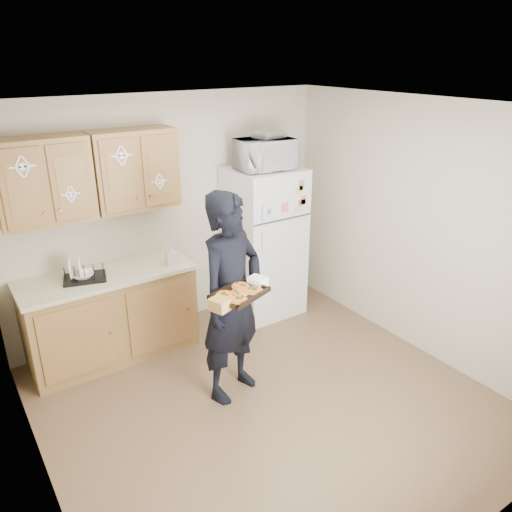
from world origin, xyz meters
The scene contains 24 objects.
floor centered at (0.00, 0.00, 0.00)m, with size 3.60×3.60×0.00m, color brown.
ceiling centered at (0.00, 0.00, 2.50)m, with size 3.60×3.60×0.00m, color silver.
wall_back centered at (0.00, 1.80, 1.25)m, with size 3.60×0.04×2.50m, color #BAAF96.
wall_front centered at (0.00, -1.80, 1.25)m, with size 3.60×0.04×2.50m, color #BAAF96.
wall_left centered at (-1.80, 0.00, 1.25)m, with size 0.04×3.60×2.50m, color #BAAF96.
wall_right centered at (1.80, 0.00, 1.25)m, with size 0.04×3.60×2.50m, color #BAAF96.
refrigerator centered at (0.95, 1.43, 0.85)m, with size 0.75×0.70×1.70m, color white.
base_cabinet centered at (-0.85, 1.48, 0.43)m, with size 1.60×0.60×0.86m, color brown.
countertop centered at (-0.85, 1.48, 0.88)m, with size 1.64×0.64×0.04m, color beige.
upper_cab_left centered at (-1.25, 1.61, 1.83)m, with size 0.80×0.33×0.75m, color brown.
upper_cab_right centered at (-0.43, 1.61, 1.83)m, with size 0.80×0.33×0.75m, color brown.
cereal_box centered at (1.47, 1.67, 0.16)m, with size 0.20×0.07×0.32m, color gold.
person centered at (-0.16, 0.32, 0.93)m, with size 0.68×0.45×1.86m, color black.
baking_tray centered at (-0.25, 0.03, 1.12)m, with size 0.42×0.31×0.04m, color black.
pizza_front_left centered at (-0.32, -0.06, 1.13)m, with size 0.14×0.14×0.02m, color orange.
pizza_front_right centered at (-0.14, 0.00, 1.13)m, with size 0.14×0.14×0.02m, color orange.
pizza_back_left centered at (-0.37, 0.07, 1.13)m, with size 0.14×0.14×0.02m, color orange.
pizza_back_right centered at (-0.19, 0.13, 1.13)m, with size 0.14×0.14×0.02m, color orange.
pizza_center centered at (-0.25, 0.03, 1.13)m, with size 0.14×0.14×0.02m, color orange.
microwave centered at (0.92, 1.38, 1.86)m, with size 0.58×0.40×0.32m, color white.
foil_pan centered at (0.99, 1.41, 2.06)m, with size 0.31×0.22×0.07m, color silver.
dish_rack centered at (-1.05, 1.47, 0.98)m, with size 0.38×0.28×0.15m, color black.
bowl centered at (-1.07, 1.47, 0.94)m, with size 0.20×0.20×0.05m, color white.
soap_bottle centered at (-0.23, 1.34, 1.00)m, with size 0.09×0.10×0.21m, color white.
Camera 1 is at (-2.08, -2.91, 2.87)m, focal length 35.00 mm.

